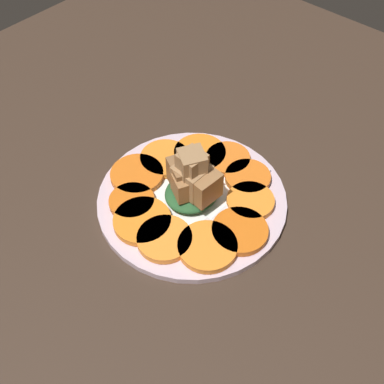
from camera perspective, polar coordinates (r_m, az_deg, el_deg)
The scene contains 15 objects.
table_slab at distance 70.63cm, azimuth -0.00°, elevation -1.63°, with size 120.00×120.00×2.00cm, color #38281E.
plate at distance 69.45cm, azimuth -0.00°, elevation -0.85°, with size 27.24×27.24×1.05cm.
carrot_slice_0 at distance 68.34cm, azimuth -7.15°, elevation -1.11°, with size 6.45×6.45×0.96cm, color orange.
carrot_slice_1 at distance 66.03cm, azimuth -5.92°, elevation -3.42°, with size 7.98×7.98×0.96cm, color orange.
carrot_slice_2 at distance 64.04cm, azimuth -3.27°, elevation -5.55°, with size 7.40×7.40×0.96cm, color orange.
carrot_slice_3 at distance 63.28cm, azimuth 1.84°, elevation -6.45°, with size 7.93×7.93×0.96cm, color orange.
carrot_slice_4 at distance 64.99cm, azimuth 5.69°, elevation -4.61°, with size 7.64×7.64×0.96cm, color orange.
carrot_slice_5 at distance 68.34cm, azimuth 6.94°, elevation -1.08°, with size 6.77×6.77×0.96cm, color orange.
carrot_slice_6 at distance 71.30cm, azimuth 6.63°, elevation 1.76°, with size 6.73×6.73×0.96cm, color orange.
carrot_slice_7 at distance 73.63cm, azimuth 4.27°, elevation 3.95°, with size 6.77×6.77×0.96cm, color orange.
carrot_slice_8 at distance 74.24cm, azimuth 0.93°, elevation 4.59°, with size 8.00×8.00×0.96cm, color orange.
carrot_slice_9 at distance 73.59cm, azimuth -3.22°, elevation 3.99°, with size 7.59×7.59×0.96cm, color orange.
carrot_slice_10 at distance 71.63cm, azimuth -6.54°, elevation 2.06°, with size 7.88×7.88×0.96cm, color orange.
center_pile at distance 66.13cm, azimuth -0.05°, elevation 1.40°, with size 8.19×8.02×8.65cm.
fork at distance 67.30cm, azimuth 4.01°, elevation -2.20°, with size 19.89×2.49×0.40cm.
Camera 1 is at (-33.14, -29.41, 56.00)cm, focal length 45.00 mm.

